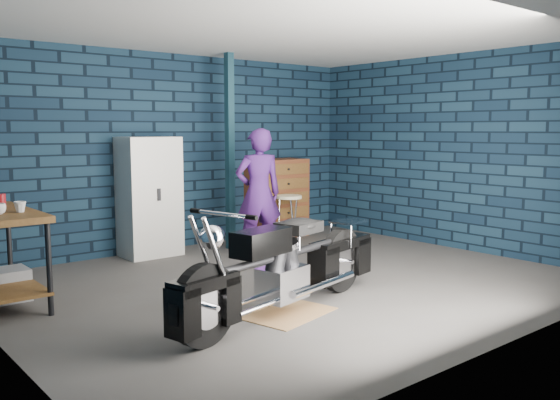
{
  "coord_description": "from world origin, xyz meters",
  "views": [
    {
      "loc": [
        -4.13,
        -4.81,
        1.67
      ],
      "look_at": [
        0.09,
        0.3,
        0.87
      ],
      "focal_mm": 38.0,
      "sensor_mm": 36.0,
      "label": 1
    }
  ],
  "objects_px": {
    "storage_bin": "(1,286)",
    "locker": "(150,197)",
    "workbench": "(0,258)",
    "tool_chest": "(278,198)",
    "motorcycle": "(286,258)",
    "shop_stool": "(289,219)",
    "person": "(258,193)"
  },
  "relations": [
    {
      "from": "storage_bin",
      "to": "locker",
      "type": "relative_size",
      "value": 0.32
    },
    {
      "from": "workbench",
      "to": "storage_bin",
      "type": "bearing_deg",
      "value": 80.89
    },
    {
      "from": "storage_bin",
      "to": "tool_chest",
      "type": "bearing_deg",
      "value": 12.98
    },
    {
      "from": "tool_chest",
      "to": "locker",
      "type": "bearing_deg",
      "value": 180.0
    },
    {
      "from": "workbench",
      "to": "motorcycle",
      "type": "distance_m",
      "value": 2.72
    },
    {
      "from": "locker",
      "to": "shop_stool",
      "type": "distance_m",
      "value": 2.11
    },
    {
      "from": "storage_bin",
      "to": "locker",
      "type": "bearing_deg",
      "value": 25.04
    },
    {
      "from": "person",
      "to": "tool_chest",
      "type": "relative_size",
      "value": 1.39
    },
    {
      "from": "storage_bin",
      "to": "motorcycle",
      "type": "bearing_deg",
      "value": -47.08
    },
    {
      "from": "workbench",
      "to": "person",
      "type": "bearing_deg",
      "value": 2.74
    },
    {
      "from": "person",
      "to": "tool_chest",
      "type": "distance_m",
      "value": 1.49
    },
    {
      "from": "workbench",
      "to": "tool_chest",
      "type": "xyz_separation_m",
      "value": [
        4.32,
        1.11,
        0.15
      ]
    },
    {
      "from": "locker",
      "to": "shop_stool",
      "type": "height_order",
      "value": "locker"
    },
    {
      "from": "workbench",
      "to": "motorcycle",
      "type": "height_order",
      "value": "motorcycle"
    },
    {
      "from": "person",
      "to": "storage_bin",
      "type": "bearing_deg",
      "value": 21.14
    },
    {
      "from": "person",
      "to": "workbench",
      "type": "bearing_deg",
      "value": 23.37
    },
    {
      "from": "motorcycle",
      "to": "storage_bin",
      "type": "xyz_separation_m",
      "value": [
        -1.91,
        2.05,
        -0.36
      ]
    },
    {
      "from": "shop_stool",
      "to": "person",
      "type": "bearing_deg",
      "value": -151.84
    },
    {
      "from": "motorcycle",
      "to": "storage_bin",
      "type": "relative_size",
      "value": 4.66
    },
    {
      "from": "shop_stool",
      "to": "storage_bin",
      "type": "bearing_deg",
      "value": -172.57
    },
    {
      "from": "motorcycle",
      "to": "storage_bin",
      "type": "height_order",
      "value": "motorcycle"
    },
    {
      "from": "tool_chest",
      "to": "shop_stool",
      "type": "relative_size",
      "value": 1.73
    },
    {
      "from": "motorcycle",
      "to": "tool_chest",
      "type": "bearing_deg",
      "value": 38.9
    },
    {
      "from": "storage_bin",
      "to": "shop_stool",
      "type": "bearing_deg",
      "value": 7.43
    },
    {
      "from": "workbench",
      "to": "person",
      "type": "height_order",
      "value": "person"
    },
    {
      "from": "person",
      "to": "locker",
      "type": "distance_m",
      "value": 1.44
    },
    {
      "from": "workbench",
      "to": "person",
      "type": "relative_size",
      "value": 0.83
    },
    {
      "from": "workbench",
      "to": "storage_bin",
      "type": "distance_m",
      "value": 0.32
    },
    {
      "from": "motorcycle",
      "to": "tool_chest",
      "type": "xyz_separation_m",
      "value": [
        2.39,
        3.04,
        0.09
      ]
    },
    {
      "from": "workbench",
      "to": "locker",
      "type": "height_order",
      "value": "locker"
    },
    {
      "from": "workbench",
      "to": "shop_stool",
      "type": "bearing_deg",
      "value": 9.08
    },
    {
      "from": "locker",
      "to": "shop_stool",
      "type": "xyz_separation_m",
      "value": [
        2.02,
        -0.45,
        -0.43
      ]
    }
  ]
}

